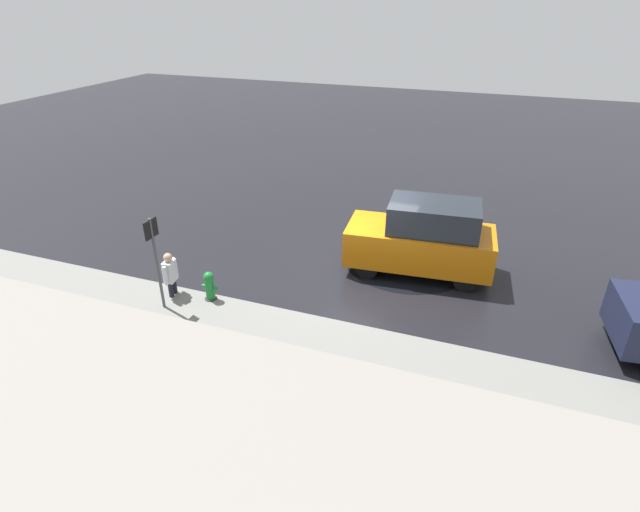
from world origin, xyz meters
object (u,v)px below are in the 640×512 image
at_px(moving_hatchback, 423,238).
at_px(sign_post, 155,251).
at_px(fire_hydrant, 210,286).
at_px(pedestrian, 170,273).

distance_m(moving_hatchback, sign_post, 6.89).
distance_m(fire_hydrant, sign_post, 1.64).
height_order(moving_hatchback, sign_post, sign_post).
bearing_deg(sign_post, pedestrian, -78.12).
distance_m(moving_hatchback, pedestrian, 6.67).
bearing_deg(fire_hydrant, pedestrian, 8.57).
relative_size(fire_hydrant, pedestrian, 0.66).
bearing_deg(sign_post, fire_hydrant, -141.48).
height_order(pedestrian, sign_post, sign_post).
relative_size(moving_hatchback, pedestrian, 3.31).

